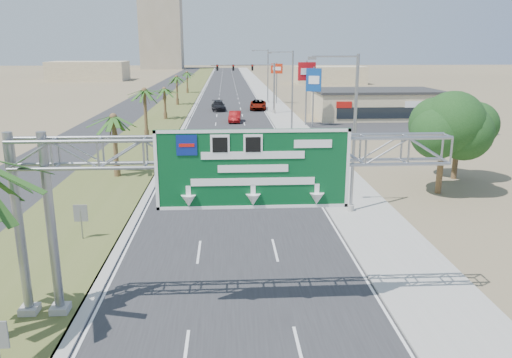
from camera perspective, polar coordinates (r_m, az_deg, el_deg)
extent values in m
cube|color=#28282B|center=(118.82, -3.19, 9.78)|extent=(12.00, 300.00, 0.02)
cube|color=#9E9B93|center=(119.15, 0.96, 9.84)|extent=(4.00, 300.00, 0.10)
cube|color=#545E29|center=(119.20, -8.07, 9.70)|extent=(7.00, 300.00, 0.12)
cube|color=#28282B|center=(119.96, -11.45, 9.56)|extent=(8.00, 300.00, 0.02)
cylinder|color=gray|center=(20.67, -22.35, -5.16)|extent=(0.36, 0.36, 7.40)
cylinder|color=gray|center=(21.09, -25.44, -5.10)|extent=(0.36, 0.36, 7.40)
cube|color=#9E9B93|center=(22.05, -21.44, -13.75)|extent=(0.70, 0.70, 0.40)
cube|color=#9E9B93|center=(22.45, -24.43, -13.55)|extent=(0.70, 0.70, 0.40)
cube|color=#074920|center=(18.43, -0.35, 1.12)|extent=(7.20, 0.12, 3.00)
cube|color=navy|center=(18.19, -7.93, 3.85)|extent=(0.75, 0.03, 0.75)
cone|color=white|center=(18.66, -0.33, -2.38)|extent=(0.56, 0.56, 0.45)
cylinder|color=brown|center=(42.11, -15.76, 3.48)|extent=(0.36, 0.36, 5.00)
cylinder|color=brown|center=(42.50, -15.58, 0.97)|extent=(0.54, 0.54, 1.20)
cylinder|color=brown|center=(57.57, -12.49, 7.01)|extent=(0.36, 0.36, 5.80)
cylinder|color=brown|center=(57.90, -12.37, 4.85)|extent=(0.54, 0.54, 1.39)
cylinder|color=brown|center=(75.35, -10.37, 8.38)|extent=(0.36, 0.36, 4.50)
cylinder|color=brown|center=(75.55, -10.31, 7.10)|extent=(0.54, 0.54, 1.08)
cylinder|color=brown|center=(94.12, -9.01, 9.89)|extent=(0.36, 0.36, 5.20)
cylinder|color=brown|center=(94.31, -8.97, 8.70)|extent=(0.54, 0.54, 1.25)
cylinder|color=brown|center=(118.98, -7.87, 10.83)|extent=(0.36, 0.36, 4.80)
cylinder|color=brown|center=(119.11, -7.84, 9.95)|extent=(0.54, 0.54, 1.15)
cylinder|color=gray|center=(31.84, 11.16, 4.83)|extent=(0.20, 0.20, 10.00)
cylinder|color=gray|center=(31.06, 9.04, 13.68)|extent=(2.80, 0.12, 0.12)
cube|color=slate|center=(30.80, 6.42, 13.58)|extent=(0.50, 0.22, 0.18)
cylinder|color=#9E9B93|center=(32.97, 10.75, -3.33)|extent=(0.44, 0.44, 0.50)
cylinder|color=gray|center=(61.12, 4.17, 9.73)|extent=(0.20, 0.20, 10.00)
cylinder|color=gray|center=(60.72, 2.91, 14.30)|extent=(2.80, 0.12, 0.12)
cube|color=slate|center=(60.59, 1.55, 14.22)|extent=(0.50, 0.22, 0.18)
cylinder|color=#9E9B93|center=(61.72, 4.09, 5.34)|extent=(0.44, 0.44, 0.50)
cylinder|color=gray|center=(96.84, 1.37, 11.62)|extent=(0.20, 0.20, 10.00)
cylinder|color=gray|center=(96.59, 0.53, 14.50)|extent=(2.80, 0.12, 0.12)
cube|color=slate|center=(96.50, -0.32, 14.44)|extent=(0.50, 0.22, 0.18)
cylinder|color=#9E9B93|center=(97.22, 1.35, 8.83)|extent=(0.44, 0.44, 0.50)
cylinder|color=gray|center=(80.98, 2.09, 10.29)|extent=(0.28, 0.28, 8.00)
cylinder|color=gray|center=(80.45, -1.52, 12.90)|extent=(10.00, 0.18, 0.18)
cube|color=black|center=(80.33, -0.42, 12.62)|extent=(0.32, 0.18, 0.95)
cube|color=black|center=(80.23, -2.61, 12.60)|extent=(0.32, 0.18, 0.95)
cube|color=black|center=(80.23, -4.44, 12.57)|extent=(0.32, 0.18, 0.95)
sphere|color=red|center=(80.20, -0.42, 12.83)|extent=(0.22, 0.22, 0.22)
imported|color=black|center=(80.80, 2.11, 12.41)|extent=(0.16, 0.16, 0.60)
cylinder|color=#9E9B93|center=(81.35, 2.07, 7.69)|extent=(0.56, 0.56, 0.60)
cube|color=tan|center=(78.12, 13.49, 8.26)|extent=(18.00, 10.00, 4.00)
cylinder|color=brown|center=(38.60, 20.31, 1.28)|extent=(0.44, 0.44, 3.90)
sphere|color=#143512|center=(38.12, 20.66, 5.08)|extent=(4.50, 4.50, 4.50)
cylinder|color=brown|center=(43.45, 21.84, 2.16)|extent=(0.44, 0.44, 3.30)
sphere|color=#143512|center=(43.06, 22.12, 5.02)|extent=(3.50, 3.50, 3.50)
cylinder|color=gray|center=(29.15, -19.30, -5.01)|extent=(0.08, 0.08, 1.80)
cube|color=slate|center=(28.93, -19.41, -3.70)|extent=(0.75, 0.06, 0.95)
cube|color=gray|center=(260.38, -10.76, 16.13)|extent=(20.00, 16.00, 35.00)
cube|color=tan|center=(174.32, -18.57, 11.63)|extent=(24.00, 14.00, 6.00)
cube|color=tan|center=(151.66, 8.39, 11.68)|extent=(20.00, 12.00, 5.00)
imported|color=black|center=(44.05, -8.83, 1.98)|extent=(2.24, 4.40, 1.43)
imported|color=maroon|center=(71.90, -2.43, 7.13)|extent=(1.98, 4.82, 1.55)
imported|color=gray|center=(86.51, 0.25, 8.47)|extent=(3.19, 6.13, 1.65)
imported|color=black|center=(85.44, -4.32, 8.33)|extent=(2.61, 5.58, 1.58)
cylinder|color=gray|center=(68.44, 5.76, 9.68)|extent=(0.20, 0.20, 8.68)
cube|color=red|center=(68.24, 5.82, 12.14)|extent=(2.42, 0.66, 2.40)
cube|color=white|center=(68.06, 5.85, 12.13)|extent=(1.67, 0.30, 0.84)
cylinder|color=gray|center=(67.41, 6.56, 9.27)|extent=(0.20, 0.20, 7.94)
cube|color=navy|center=(67.23, 6.62, 11.19)|extent=(1.98, 0.98, 3.00)
cube|color=white|center=(67.06, 6.64, 11.18)|extent=(1.33, 0.52, 1.05)
cylinder|color=gray|center=(95.30, 2.37, 10.86)|extent=(0.20, 0.20, 7.66)
cube|color=red|center=(95.15, 2.39, 12.50)|extent=(2.17, 1.05, 1.80)
cube|color=white|center=(94.98, 2.40, 12.50)|extent=(1.46, 0.58, 0.63)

